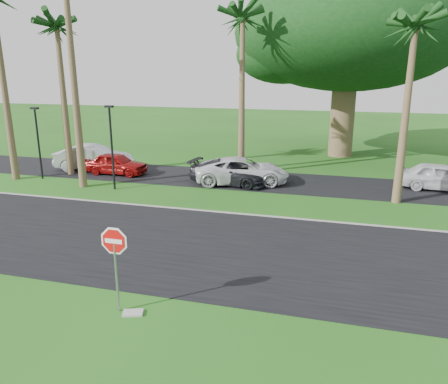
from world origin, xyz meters
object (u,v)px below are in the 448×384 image
(car_red, at_px, (116,164))
(car_minivan, at_px, (242,171))
(stop_sign_near, at_px, (115,252))
(car_dark, at_px, (228,173))
(car_pickup, at_px, (441,177))
(car_silver, at_px, (94,158))

(car_red, xyz_separation_m, car_minivan, (8.28, -0.16, 0.08))
(stop_sign_near, bearing_deg, car_minivan, 89.54)
(car_minivan, bearing_deg, car_red, 74.23)
(stop_sign_near, bearing_deg, car_red, 118.93)
(car_dark, bearing_deg, car_minivan, -54.22)
(stop_sign_near, relative_size, car_pickup, 0.60)
(car_silver, bearing_deg, stop_sign_near, -154.42)
(car_minivan, distance_m, car_pickup, 11.04)
(stop_sign_near, xyz_separation_m, car_dark, (-0.60, 14.22, -1.10))
(car_silver, xyz_separation_m, car_minivan, (10.22, -0.76, -0.08))
(car_silver, xyz_separation_m, car_pickup, (21.16, 0.74, -0.08))
(stop_sign_near, xyz_separation_m, car_silver, (-10.10, 15.37, -0.94))
(stop_sign_near, distance_m, car_minivan, 14.64)
(stop_sign_near, height_order, car_red, stop_sign_near)
(stop_sign_near, height_order, car_minivan, stop_sign_near)
(car_silver, distance_m, car_red, 2.04)
(stop_sign_near, height_order, car_dark, stop_sign_near)
(car_red, bearing_deg, car_dark, -93.09)
(stop_sign_near, bearing_deg, car_silver, 123.31)
(car_dark, bearing_deg, car_pickup, -73.01)
(car_minivan, bearing_deg, car_silver, 71.05)
(car_minivan, height_order, car_pickup, car_minivan)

